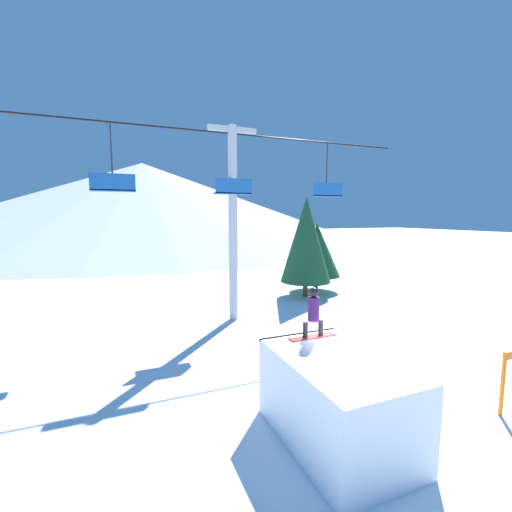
# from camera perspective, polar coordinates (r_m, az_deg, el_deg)

# --- Properties ---
(ground_plane) EXTENTS (220.00, 220.00, 0.00)m
(ground_plane) POSITION_cam_1_polar(r_m,az_deg,el_deg) (10.30, 15.77, -23.82)
(ground_plane) COLOR white
(mountain_ridge) EXTENTS (89.31, 89.31, 15.92)m
(mountain_ridge) POSITION_cam_1_polar(r_m,az_deg,el_deg) (75.53, -18.30, 8.48)
(mountain_ridge) COLOR silver
(mountain_ridge) RESTS_ON ground_plane
(snow_ramp) EXTENTS (2.29, 3.60, 2.00)m
(snow_ramp) POSITION_cam_1_polar(r_m,az_deg,el_deg) (8.68, 13.15, -22.35)
(snow_ramp) COLOR white
(snow_ramp) RESTS_ON ground_plane
(snowboarder) EXTENTS (1.35, 0.30, 1.35)m
(snowboarder) POSITION_cam_1_polar(r_m,az_deg,el_deg) (9.19, 9.56, -9.19)
(snowboarder) COLOR #B22D2D
(snowboarder) RESTS_ON snow_ramp
(chairlift) EXTENTS (18.88, 0.44, 9.46)m
(chairlift) POSITION_cam_1_polar(r_m,az_deg,el_deg) (16.81, -3.87, 7.92)
(chairlift) COLOR #B2B2B7
(chairlift) RESTS_ON ground_plane
(pine_tree_near) EXTENTS (3.20, 3.20, 6.41)m
(pine_tree_near) POSITION_cam_1_polar(r_m,az_deg,el_deg) (21.96, 8.34, 2.73)
(pine_tree_near) COLOR #4C3823
(pine_tree_near) RESTS_ON ground_plane
(pine_tree_far) EXTENTS (3.27, 3.27, 4.69)m
(pine_tree_far) POSITION_cam_1_polar(r_m,az_deg,el_deg) (23.99, 10.06, 1.02)
(pine_tree_far) COLOR #4C3823
(pine_tree_far) RESTS_ON ground_plane
(trail_marker) EXTENTS (0.41, 0.10, 1.71)m
(trail_marker) POSITION_cam_1_polar(r_m,az_deg,el_deg) (11.40, 35.90, -16.65)
(trail_marker) COLOR orange
(trail_marker) RESTS_ON ground_plane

